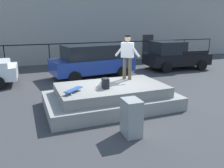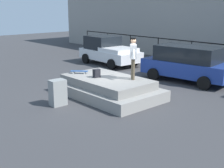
# 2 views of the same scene
# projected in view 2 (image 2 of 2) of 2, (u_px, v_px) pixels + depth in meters

# --- Properties ---
(ground_plane) EXTENTS (60.00, 60.00, 0.00)m
(ground_plane) POSITION_uv_depth(u_px,v_px,m) (114.00, 95.00, 13.21)
(ground_plane) COLOR #38383A
(concrete_ledge) EXTENTS (4.66, 2.75, 0.81)m
(concrete_ledge) POSITION_uv_depth(u_px,v_px,m) (107.00, 88.00, 13.01)
(concrete_ledge) COLOR gray
(concrete_ledge) RESTS_ON ground_plane
(skateboarder) EXTENTS (0.82, 0.74, 1.71)m
(skateboarder) POSITION_uv_depth(u_px,v_px,m) (133.00, 55.00, 12.39)
(skateboarder) COLOR brown
(skateboarder) RESTS_ON concrete_ledge
(skateboard) EXTENTS (0.71, 0.68, 0.12)m
(skateboard) POSITION_uv_depth(u_px,v_px,m) (79.00, 71.00, 13.67)
(skateboard) COLOR #264C8C
(skateboard) RESTS_ON concrete_ledge
(backpack) EXTENTS (0.21, 0.29, 0.35)m
(backpack) POSITION_uv_depth(u_px,v_px,m) (97.00, 73.00, 12.90)
(backpack) COLOR black
(backpack) RESTS_ON concrete_ledge
(car_white_pickup_near) EXTENTS (4.44, 2.27, 1.82)m
(car_white_pickup_near) POSITION_uv_depth(u_px,v_px,m) (108.00, 51.00, 20.03)
(car_white_pickup_near) COLOR white
(car_white_pickup_near) RESTS_ON ground_plane
(car_blue_hatchback_mid) EXTENTS (4.71, 2.64, 1.81)m
(car_blue_hatchback_mid) POSITION_uv_depth(u_px,v_px,m) (188.00, 63.00, 15.43)
(car_blue_hatchback_mid) COLOR navy
(car_blue_hatchback_mid) RESTS_ON ground_plane
(utility_box) EXTENTS (0.46, 0.62, 1.02)m
(utility_box) POSITION_uv_depth(u_px,v_px,m) (58.00, 93.00, 11.73)
(utility_box) COLOR gray
(utility_box) RESTS_ON ground_plane
(fence_row) EXTENTS (24.06, 0.06, 1.68)m
(fence_row) POSITION_uv_depth(u_px,v_px,m) (211.00, 50.00, 17.85)
(fence_row) COLOR black
(fence_row) RESTS_ON ground_plane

